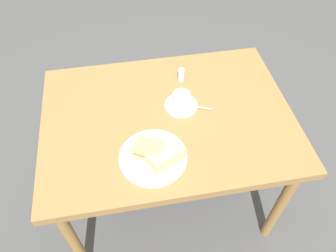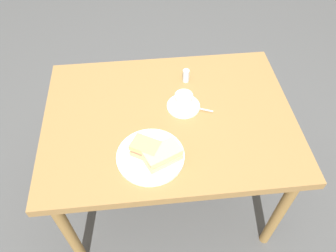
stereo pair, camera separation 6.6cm
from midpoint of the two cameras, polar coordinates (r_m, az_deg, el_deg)
ground_plane at (r=2.09m, az=1.07°, el=-11.57°), size 6.00×6.00×0.00m
dining_table at (r=1.55m, az=1.41°, el=-0.06°), size 1.15×0.84×0.73m
sandwich_plate at (r=1.34m, az=-1.68°, el=-5.36°), size 0.28×0.28×0.01m
sandwich_front at (r=1.32m, az=-2.51°, el=-4.03°), size 0.14×0.12×0.06m
sandwich_back at (r=1.30m, az=0.45°, el=-5.16°), size 0.17×0.14×0.06m
coffee_saucer at (r=1.53m, az=3.95°, el=3.48°), size 0.15×0.15×0.01m
coffee_cup at (r=1.50m, az=3.99°, el=4.51°), size 0.09×0.09×0.07m
spoon at (r=1.51m, az=6.75°, el=3.06°), size 0.10×0.05×0.01m
salt_shaker at (r=1.64m, az=4.34°, el=8.77°), size 0.03×0.03×0.07m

